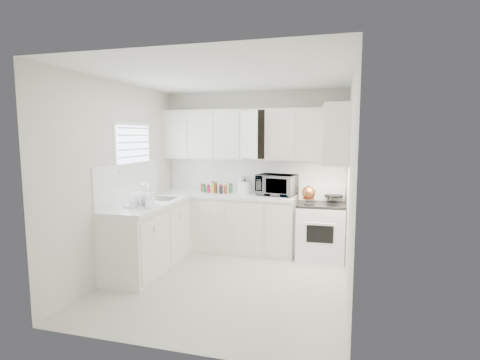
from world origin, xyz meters
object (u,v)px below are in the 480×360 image
(stove, at_px, (321,223))
(dish_rack, at_px, (142,199))
(microwave, at_px, (277,183))
(tea_kettle, at_px, (308,192))
(utensil_crock, at_px, (285,187))
(rice_cooker, at_px, (245,186))

(stove, relative_size, dish_rack, 2.89)
(microwave, height_order, dish_rack, microwave)
(tea_kettle, height_order, microwave, microwave)
(utensil_crock, bearing_deg, stove, 9.26)
(stove, distance_m, tea_kettle, 0.56)
(rice_cooker, bearing_deg, stove, 13.43)
(tea_kettle, xyz_separation_m, microwave, (-0.51, 0.21, 0.10))
(rice_cooker, xyz_separation_m, utensil_crock, (0.68, -0.19, 0.04))
(microwave, bearing_deg, dish_rack, -126.61)
(tea_kettle, height_order, rice_cooker, rice_cooker)
(tea_kettle, distance_m, dish_rack, 2.40)
(rice_cooker, distance_m, utensil_crock, 0.71)
(rice_cooker, bearing_deg, dish_rack, -106.71)
(stove, bearing_deg, microwave, 174.15)
(stove, xyz_separation_m, rice_cooker, (-1.23, 0.10, 0.52))
(dish_rack, bearing_deg, utensil_crock, 33.69)
(stove, xyz_separation_m, utensil_crock, (-0.55, -0.09, 0.56))
(microwave, relative_size, utensil_crock, 1.84)
(tea_kettle, xyz_separation_m, dish_rack, (-2.07, -1.20, 0.00))
(microwave, bearing_deg, tea_kettle, -11.34)
(dish_rack, bearing_deg, stove, 28.10)
(microwave, relative_size, rice_cooker, 2.56)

